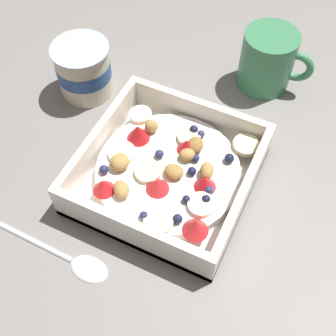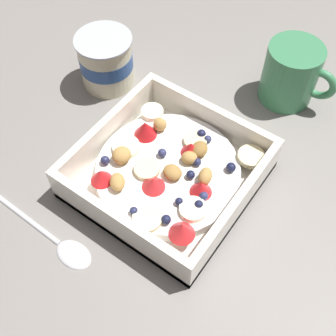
{
  "view_description": "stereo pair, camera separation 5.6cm",
  "coord_description": "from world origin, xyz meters",
  "px_view_note": "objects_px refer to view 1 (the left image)",
  "views": [
    {
      "loc": [
        -0.3,
        -0.14,
        0.49
      ],
      "look_at": [
        -0.01,
        -0.01,
        0.03
      ],
      "focal_mm": 46.86,
      "sensor_mm": 36.0,
      "label": 1
    },
    {
      "loc": [
        -0.27,
        -0.19,
        0.49
      ],
      "look_at": [
        -0.01,
        -0.01,
        0.03
      ],
      "focal_mm": 46.86,
      "sensor_mm": 36.0,
      "label": 2
    }
  ],
  "objects_px": {
    "yogurt_cup": "(84,70)",
    "coffee_mug": "(268,60)",
    "spoon": "(70,258)",
    "fruit_bowl": "(168,173)"
  },
  "relations": [
    {
      "from": "yogurt_cup",
      "to": "coffee_mug",
      "type": "xyz_separation_m",
      "value": [
        0.13,
        -0.24,
        0.0
      ]
    },
    {
      "from": "yogurt_cup",
      "to": "coffee_mug",
      "type": "height_order",
      "value": "coffee_mug"
    },
    {
      "from": "spoon",
      "to": "yogurt_cup",
      "type": "bearing_deg",
      "value": 27.04
    },
    {
      "from": "fruit_bowl",
      "to": "coffee_mug",
      "type": "height_order",
      "value": "coffee_mug"
    },
    {
      "from": "spoon",
      "to": "fruit_bowl",
      "type": "bearing_deg",
      "value": -20.83
    },
    {
      "from": "fruit_bowl",
      "to": "yogurt_cup",
      "type": "height_order",
      "value": "yogurt_cup"
    },
    {
      "from": "spoon",
      "to": "yogurt_cup",
      "type": "height_order",
      "value": "yogurt_cup"
    },
    {
      "from": "fruit_bowl",
      "to": "coffee_mug",
      "type": "bearing_deg",
      "value": -13.51
    },
    {
      "from": "coffee_mug",
      "to": "yogurt_cup",
      "type": "bearing_deg",
      "value": 118.88
    },
    {
      "from": "coffee_mug",
      "to": "spoon",
      "type": "bearing_deg",
      "value": 163.54
    }
  ]
}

